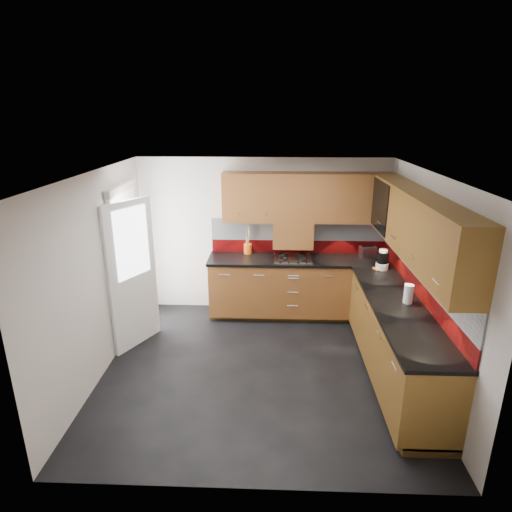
{
  "coord_description": "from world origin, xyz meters",
  "views": [
    {
      "loc": [
        0.13,
        -4.59,
        3.02
      ],
      "look_at": [
        -0.07,
        0.65,
        1.26
      ],
      "focal_mm": 30.0,
      "sensor_mm": 36.0,
      "label": 1
    }
  ],
  "objects_px": {
    "gas_hob": "(293,258)",
    "utensil_pot": "(248,247)",
    "food_processor": "(382,260)",
    "toaster": "(368,252)"
  },
  "relations": [
    {
      "from": "toaster",
      "to": "food_processor",
      "type": "height_order",
      "value": "food_processor"
    },
    {
      "from": "gas_hob",
      "to": "utensil_pot",
      "type": "distance_m",
      "value": 0.73
    },
    {
      "from": "utensil_pot",
      "to": "food_processor",
      "type": "xyz_separation_m",
      "value": [
        1.91,
        -0.63,
        0.04
      ]
    },
    {
      "from": "utensil_pot",
      "to": "toaster",
      "type": "height_order",
      "value": "utensil_pot"
    },
    {
      "from": "gas_hob",
      "to": "utensil_pot",
      "type": "xyz_separation_m",
      "value": [
        -0.69,
        0.24,
        0.08
      ]
    },
    {
      "from": "toaster",
      "to": "food_processor",
      "type": "bearing_deg",
      "value": -80.54
    },
    {
      "from": "utensil_pot",
      "to": "toaster",
      "type": "distance_m",
      "value": 1.83
    },
    {
      "from": "gas_hob",
      "to": "food_processor",
      "type": "distance_m",
      "value": 1.29
    },
    {
      "from": "toaster",
      "to": "gas_hob",
      "type": "bearing_deg",
      "value": -172.7
    },
    {
      "from": "gas_hob",
      "to": "toaster",
      "type": "bearing_deg",
      "value": 7.3
    }
  ]
}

